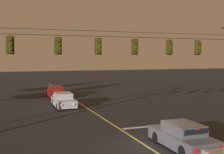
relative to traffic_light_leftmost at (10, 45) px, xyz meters
name	(u,v)px	position (x,y,z in m)	size (l,w,h in m)	color
ground_plane	(148,147)	(6.87, -4.72, -5.58)	(180.00, 180.00, 0.00)	black
lane_centre_stripe	(93,112)	(6.87, 6.02, -5.58)	(0.14, 60.00, 0.01)	#D1C64C
stop_bar_paint	(145,127)	(8.77, -0.58, -5.58)	(3.40, 0.36, 0.01)	silver
signal_span_assembly	(117,70)	(6.87, 0.02, -1.61)	(20.94, 0.32, 7.64)	#38281C
traffic_light_leftmost	(10,45)	(0.00, 0.00, 0.00)	(0.48, 0.41, 1.22)	black
traffic_light_left_inner	(58,46)	(2.89, 0.00, 0.00)	(0.48, 0.41, 1.22)	black
traffic_light_centre	(99,46)	(5.58, 0.00, 0.00)	(0.48, 0.41, 1.22)	black
traffic_light_right_inner	(136,47)	(8.25, 0.00, 0.00)	(0.48, 0.41, 1.22)	black
traffic_light_rightmost	(170,47)	(11.01, 0.00, 0.00)	(0.48, 0.41, 1.22)	black
traffic_light_far_right	(198,48)	(13.48, 0.00, 0.00)	(0.48, 0.41, 1.22)	black
car_waiting_near_lane	(182,137)	(8.46, -5.60, -4.93)	(1.80, 4.33, 1.39)	#4C4C51
car_oncoming_lead	(64,100)	(4.88, 9.45, -4.93)	(1.80, 4.42, 1.39)	#A5A5AD
car_oncoming_trailing	(56,92)	(5.19, 16.37, -4.93)	(1.80, 4.42, 1.39)	maroon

